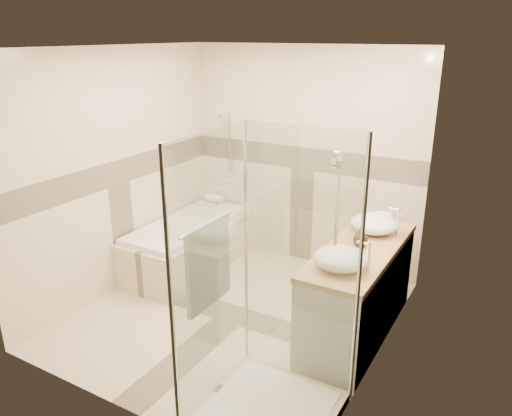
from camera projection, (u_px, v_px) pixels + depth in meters
The scene contains 12 objects.
room at pixel (238, 193), 4.45m from camera, with size 2.82×3.02×2.52m.
bathtub at pixel (189, 242), 5.80m from camera, with size 0.75×1.70×0.56m.
vanity at pixel (358, 291), 4.46m from camera, with size 0.58×1.62×0.85m.
shower_enclosure at pixel (260, 347), 3.54m from camera, with size 0.96×0.93×2.04m.
vessel_sink_near at pixel (374, 223), 4.63m from camera, with size 0.44×0.44×0.17m, color white.
vessel_sink_far at pixel (340, 258), 3.92m from camera, with size 0.43×0.43×0.17m, color white.
faucet_near at pixel (398, 220), 4.51m from camera, with size 0.11×0.03×0.28m.
faucet_far at pixel (368, 256), 3.80m from camera, with size 0.11×0.03×0.27m.
amenity_bottle_a at pixel (361, 238), 4.33m from camera, with size 0.07×0.07×0.15m, color black.
amenity_bottle_b at pixel (361, 237), 4.32m from camera, with size 0.13×0.13×0.17m, color black.
folded_towels at pixel (382, 219), 4.86m from camera, with size 0.15×0.25×0.08m, color silver.
rolled_towel at pixel (214, 198), 6.37m from camera, with size 0.10×0.10×0.22m, color silver.
Camera 1 is at (2.31, -3.59, 2.62)m, focal length 35.00 mm.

